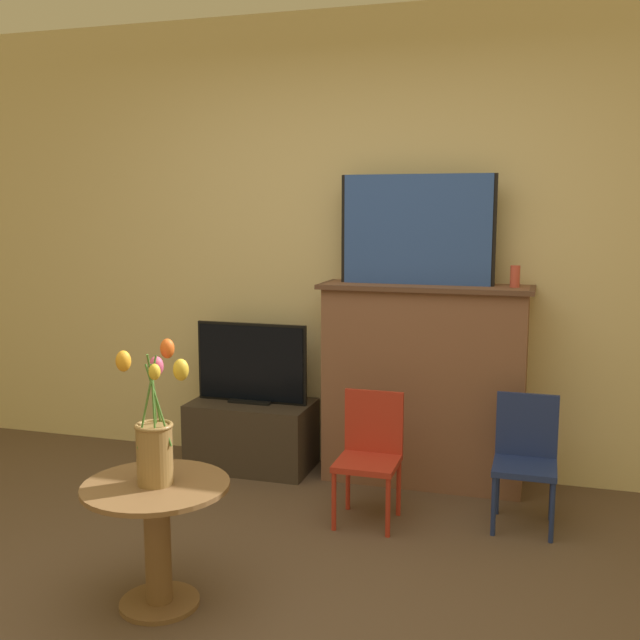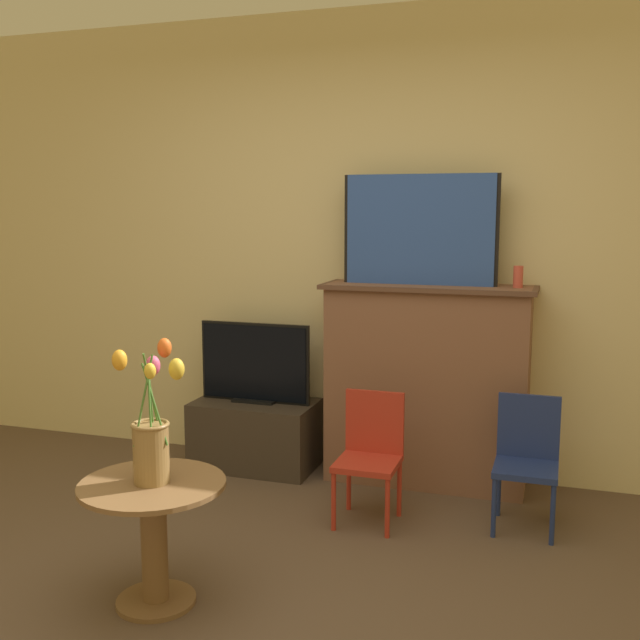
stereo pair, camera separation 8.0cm
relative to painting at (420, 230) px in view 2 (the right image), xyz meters
The scene contains 10 objects.
wall_back 0.38m from the painting, 148.76° to the left, with size 8.00×0.06×2.70m.
fireplace_mantel 0.86m from the painting, ahead, with size 1.18×0.38×1.14m.
painting is the anchor object (origin of this frame).
mantel_candle 0.59m from the painting, ahead, with size 0.05×0.05×0.12m.
tv_stand 1.58m from the painting, behind, with size 0.73×0.43×0.41m.
tv_monitor 1.26m from the painting, behind, with size 0.69×0.12×0.48m.
chair_red 1.25m from the painting, 100.56° to the right, with size 0.30×0.30×0.65m.
chair_blue 1.33m from the painting, 34.71° to the right, with size 0.30×0.30×0.65m.
side_table 2.14m from the painting, 113.31° to the right, with size 0.58×0.58×0.51m.
vase_tulips 1.97m from the painting, 113.24° to the right, with size 0.25×0.29×0.55m.
Camera 2 is at (1.09, -2.19, 1.57)m, focal length 42.00 mm.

